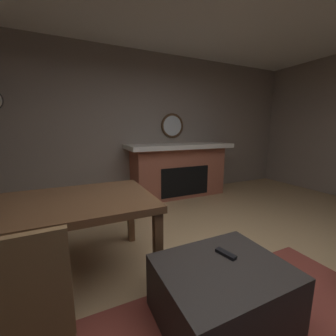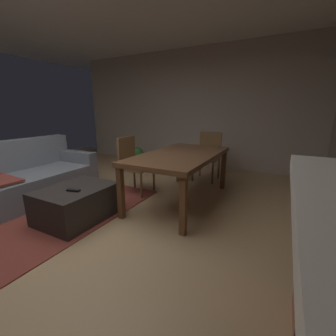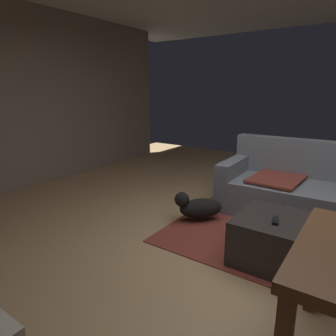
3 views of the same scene
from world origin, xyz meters
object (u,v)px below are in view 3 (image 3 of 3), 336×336
Objects in this scene: tv_remote at (275,221)px; small_dog at (198,207)px; ottoman_coffee_table at (287,243)px; couch at (315,193)px.

tv_remote reaches higher than small_dog.
ottoman_coffee_table is at bearing 28.66° from tv_remote.
small_dog is (-1.09, -0.91, -0.13)m from couch.
couch is 1.35m from tv_remote.
small_dog is at bearing 142.04° from tv_remote.
small_dog is at bearing -140.27° from couch.
couch is 4.20× the size of small_dog.
ottoman_coffee_table is 1.13m from small_dog.
ottoman_coffee_table is 0.26m from tv_remote.
tv_remote is 1.10m from small_dog.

